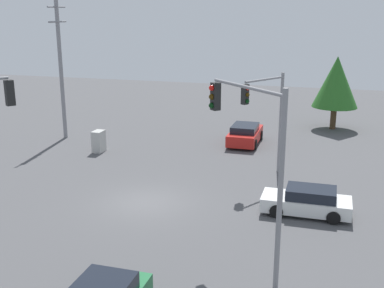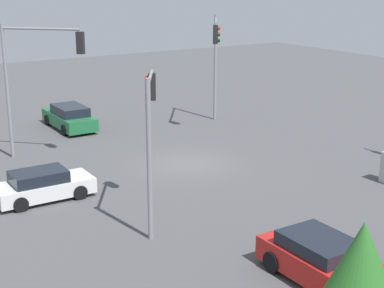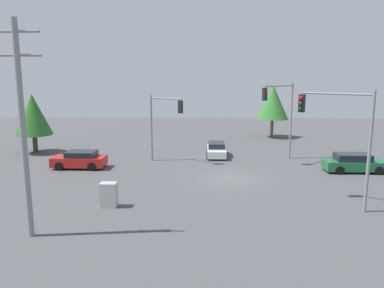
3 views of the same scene
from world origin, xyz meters
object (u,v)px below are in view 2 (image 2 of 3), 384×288
object	(u,v)px
sedan_red	(323,261)
sedan_white	(43,185)
traffic_signal_cross	(150,122)
traffic_signal_main	(216,52)
sedan_green	(69,117)
traffic_signal_aux	(35,68)

from	to	relation	value
sedan_red	sedan_white	bearing A→B (deg)	-66.29
sedan_white	traffic_signal_cross	xyz separation A→B (m)	(4.65, 2.65, 3.35)
sedan_white	traffic_signal_main	bearing A→B (deg)	116.53
traffic_signal_main	traffic_signal_cross	distance (m)	15.58
sedan_white	sedan_green	xyz separation A→B (m)	(-10.74, 5.32, 0.08)
sedan_green	traffic_signal_main	xyz separation A→B (m)	(4.08, 8.03, 3.92)
traffic_signal_main	traffic_signal_aux	bearing A→B (deg)	-49.73
sedan_green	traffic_signal_cross	xyz separation A→B (m)	(15.40, -2.66, 3.27)
traffic_signal_cross	traffic_signal_aux	bearing A→B (deg)	36.12
sedan_green	traffic_signal_cross	bearing A→B (deg)	-99.81
sedan_red	traffic_signal_main	world-z (taller)	traffic_signal_main
sedan_green	traffic_signal_aux	world-z (taller)	traffic_signal_aux
sedan_white	traffic_signal_main	distance (m)	15.44
sedan_red	traffic_signal_cross	world-z (taller)	traffic_signal_cross
traffic_signal_main	traffic_signal_aux	xyz separation A→B (m)	(1.11, -11.58, 0.08)
traffic_signal_main	sedan_red	bearing A→B (deg)	9.82
sedan_green	traffic_signal_cross	size ratio (longest dim) A/B	0.82
traffic_signal_cross	traffic_signal_aux	size ratio (longest dim) A/B	0.85
sedan_white	traffic_signal_cross	distance (m)	6.32
traffic_signal_main	traffic_signal_cross	world-z (taller)	traffic_signal_main
traffic_signal_cross	traffic_signal_aux	distance (m)	10.27
traffic_signal_cross	sedan_white	bearing A→B (deg)	60.82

